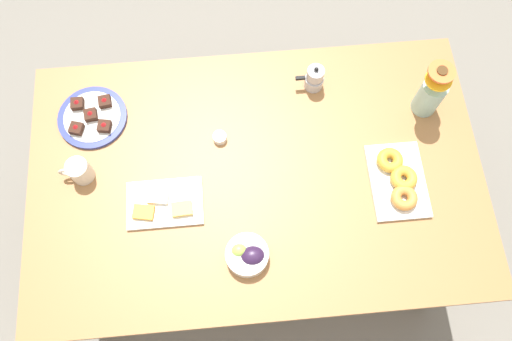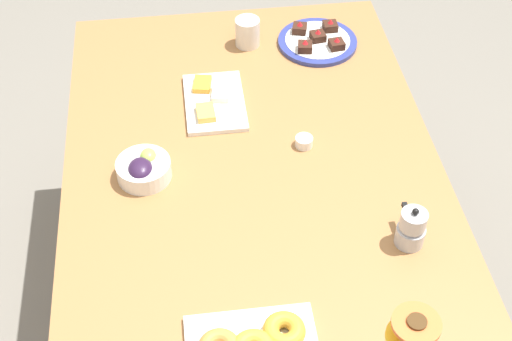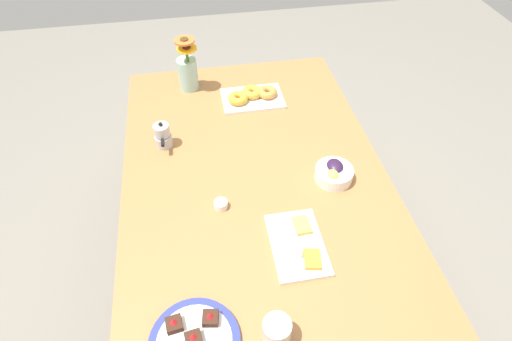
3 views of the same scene
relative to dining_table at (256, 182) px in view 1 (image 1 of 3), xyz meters
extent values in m
plane|color=slate|center=(0.00, 0.00, -0.65)|extent=(6.00, 6.00, 0.00)
cube|color=#9E6B3D|center=(0.00, 0.00, 0.07)|extent=(1.60, 1.00, 0.04)
cube|color=#9E6B3D|center=(-0.72, -0.42, -0.30)|extent=(0.07, 0.07, 0.70)
cube|color=#9E6B3D|center=(0.72, -0.42, -0.30)|extent=(0.07, 0.07, 0.70)
cube|color=#9E6B3D|center=(-0.72, 0.42, -0.30)|extent=(0.07, 0.07, 0.70)
cube|color=#9E6B3D|center=(0.72, 0.42, -0.30)|extent=(0.07, 0.07, 0.70)
cylinder|color=beige|center=(0.60, -0.05, 0.13)|extent=(0.08, 0.08, 0.09)
cylinder|color=brown|center=(0.60, -0.05, 0.17)|extent=(0.07, 0.07, 0.00)
torus|color=beige|center=(0.65, -0.05, 0.13)|extent=(0.05, 0.01, 0.05)
cylinder|color=white|center=(0.05, 0.29, 0.11)|extent=(0.14, 0.14, 0.05)
ellipsoid|color=#2D1938|center=(0.04, 0.29, 0.13)|extent=(0.08, 0.06, 0.04)
ellipsoid|color=#9EC14C|center=(0.08, 0.27, 0.13)|extent=(0.05, 0.04, 0.04)
cube|color=white|center=(0.32, 0.08, 0.09)|extent=(0.26, 0.17, 0.01)
cube|color=#EFB74C|center=(0.26, 0.11, 0.11)|extent=(0.07, 0.05, 0.02)
cube|color=white|center=(0.34, 0.06, 0.11)|extent=(0.08, 0.06, 0.02)
cube|color=orange|center=(0.39, 0.11, 0.11)|extent=(0.08, 0.06, 0.02)
cube|color=white|center=(-0.49, 0.07, 0.09)|extent=(0.19, 0.28, 0.01)
torus|color=gold|center=(-0.47, 0.00, 0.12)|extent=(0.11, 0.11, 0.04)
torus|color=gold|center=(-0.50, 0.07, 0.12)|extent=(0.12, 0.12, 0.04)
torus|color=#CB833A|center=(-0.49, 0.14, 0.12)|extent=(0.10, 0.10, 0.04)
cylinder|color=white|center=(0.12, -0.15, 0.10)|extent=(0.05, 0.05, 0.03)
cylinder|color=#C68923|center=(0.12, -0.15, 0.11)|extent=(0.04, 0.04, 0.01)
cylinder|color=navy|center=(0.58, -0.27, 0.09)|extent=(0.25, 0.25, 0.01)
cylinder|color=white|center=(0.58, -0.27, 0.09)|extent=(0.21, 0.21, 0.01)
cube|color=#381E14|center=(0.53, -0.22, 0.11)|extent=(0.05, 0.05, 0.02)
cone|color=red|center=(0.53, -0.22, 0.13)|extent=(0.02, 0.02, 0.01)
cube|color=#381E14|center=(0.63, -0.22, 0.11)|extent=(0.05, 0.05, 0.02)
cone|color=red|center=(0.63, -0.22, 0.13)|extent=(0.02, 0.02, 0.01)
cube|color=#381E14|center=(0.53, -0.32, 0.11)|extent=(0.05, 0.05, 0.02)
cone|color=red|center=(0.53, -0.32, 0.13)|extent=(0.02, 0.02, 0.01)
cube|color=#381E14|center=(0.63, -0.32, 0.11)|extent=(0.04, 0.04, 0.02)
cone|color=red|center=(0.63, -0.32, 0.13)|extent=(0.02, 0.02, 0.01)
cube|color=#381E14|center=(0.58, -0.27, 0.11)|extent=(0.05, 0.05, 0.02)
cone|color=red|center=(0.58, -0.27, 0.13)|extent=(0.02, 0.02, 0.01)
cylinder|color=#99C1B7|center=(-0.64, -0.21, 0.16)|extent=(0.09, 0.09, 0.15)
cylinder|color=#3D702D|center=(-0.62, -0.21, 0.29)|extent=(0.01, 0.01, 0.10)
cylinder|color=orange|center=(-0.62, -0.21, 0.34)|extent=(0.09, 0.09, 0.01)
cylinder|color=#472D14|center=(-0.62, -0.21, 0.35)|extent=(0.04, 0.04, 0.01)
cylinder|color=#3D702D|center=(-0.62, -0.20, 0.27)|extent=(0.01, 0.01, 0.06)
cylinder|color=yellow|center=(-0.62, -0.20, 0.30)|extent=(0.09, 0.09, 0.01)
cylinder|color=#472D14|center=(-0.62, -0.20, 0.31)|extent=(0.04, 0.04, 0.01)
cylinder|color=#B7B7BC|center=(-0.25, -0.34, 0.11)|extent=(0.07, 0.07, 0.05)
cylinder|color=#B7B7BC|center=(-0.25, -0.34, 0.14)|extent=(0.05, 0.05, 0.01)
cylinder|color=#B7B7BC|center=(-0.25, -0.34, 0.17)|extent=(0.06, 0.06, 0.04)
sphere|color=black|center=(-0.25, -0.34, 0.20)|extent=(0.02, 0.02, 0.02)
cube|color=black|center=(-0.19, -0.34, 0.15)|extent=(0.04, 0.01, 0.01)
camera|label=1|loc=(0.05, 0.60, 1.73)|focal=35.00mm
camera|label=2|loc=(-1.26, 0.16, 1.43)|focal=50.00mm
camera|label=3|loc=(1.01, -0.18, 1.20)|focal=28.00mm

